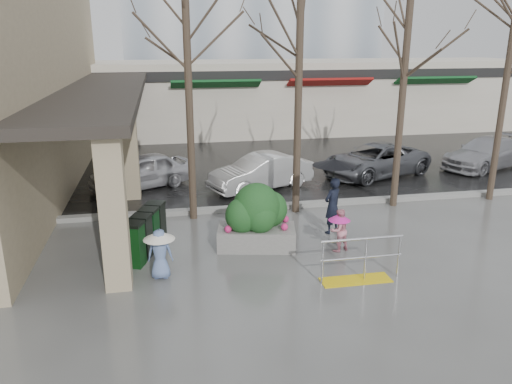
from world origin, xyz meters
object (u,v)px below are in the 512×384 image
object	(u,v)px
news_boxes	(146,232)
car_d	(486,153)
woman	(333,188)
tree_midwest	(300,38)
car_a	(140,171)
child_blue	(160,249)
handrail	(359,265)
planter	(257,217)
child_pink	(339,228)
car_b	(261,172)
tree_west	(187,44)
car_c	(375,160)
tree_mideast	(406,51)

from	to	relation	value
news_boxes	car_d	size ratio (longest dim) A/B	0.46
car_d	woman	bearing A→B (deg)	-79.40
tree_midwest	car_a	distance (m)	7.56
news_boxes	tree_midwest	bearing A→B (deg)	47.10
child_blue	handrail	bearing A→B (deg)	172.96
news_boxes	car_d	distance (m)	15.17
handrail	planter	size ratio (longest dim) A/B	0.89
child_pink	car_b	world-z (taller)	car_b
child_blue	car_a	size ratio (longest dim) A/B	0.32
tree_west	woman	xyz separation A→B (m)	(3.71, -1.92, -3.77)
tree_midwest	planter	distance (m)	5.36
woman	car_c	xyz separation A→B (m)	(3.68, 5.50, -0.69)
child_blue	tree_midwest	bearing A→B (deg)	-132.15
handrail	tree_mideast	world-z (taller)	tree_mideast
tree_midwest	car_a	bearing A→B (deg)	143.82
planter	car_a	size ratio (longest dim) A/B	0.58
car_d	car_c	bearing A→B (deg)	-109.38
car_b	car_d	xyz separation A→B (m)	(9.86, 1.28, 0.00)
child_pink	car_b	xyz separation A→B (m)	(-0.86, 5.75, 0.01)
planter	tree_west	bearing A→B (deg)	120.24
tree_west	handrail	bearing A→B (deg)	-55.01
handrail	woman	xyz separation A→B (m)	(0.35, 2.88, 0.94)
woman	child_blue	xyz separation A→B (m)	(-4.71, -1.91, -0.61)
handrail	tree_west	bearing A→B (deg)	124.99
tree_midwest	child_blue	distance (m)	7.27
child_blue	planter	world-z (taller)	planter
handrail	car_b	size ratio (longest dim) A/B	0.50
handrail	car_a	xyz separation A→B (m)	(-5.01, 8.34, 0.25)
handrail	car_c	xyz separation A→B (m)	(4.03, 8.37, 0.25)
planter	car_c	size ratio (longest dim) A/B	0.47
child_pink	planter	size ratio (longest dim) A/B	0.52
woman	car_d	world-z (taller)	woman
car_c	news_boxes	bearing A→B (deg)	-76.44
news_boxes	child_pink	bearing A→B (deg)	10.50
tree_midwest	woman	xyz separation A→B (m)	(0.51, -1.92, -3.92)
handrail	tree_mideast	size ratio (longest dim) A/B	0.29
tree_west	planter	size ratio (longest dim) A/B	3.18
news_boxes	car_c	bearing A→B (deg)	53.84
child_blue	news_boxes	bearing A→B (deg)	-71.39
news_boxes	car_b	bearing A→B (deg)	71.17
child_pink	car_a	distance (m)	8.42
tree_midwest	planter	bearing A→B (deg)	-124.51
tree_west	planter	bearing A→B (deg)	-59.76
news_boxes	handrail	bearing A→B (deg)	-7.76
planter	car_b	distance (m)	5.26
handrail	tree_west	world-z (taller)	tree_west
news_boxes	car_b	size ratio (longest dim) A/B	0.52
car_b	handrail	bearing A→B (deg)	-16.53
woman	car_c	bearing A→B (deg)	-154.96
car_b	child_blue	bearing A→B (deg)	-51.54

